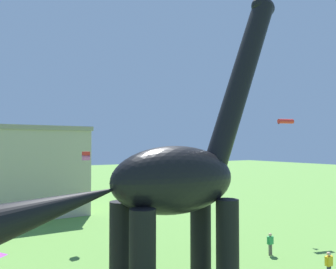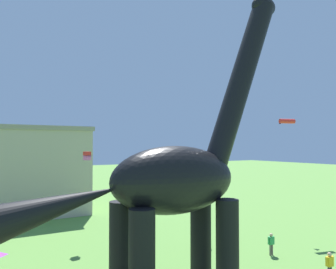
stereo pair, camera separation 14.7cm
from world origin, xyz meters
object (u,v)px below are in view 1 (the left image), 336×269
kite_near_low (86,156)px  kite_far_right (284,121)px  dinosaur_sculpture (174,180)px  person_near_flyer (329,263)px  person_strolling_adult (206,236)px  person_vendor_side (270,242)px

kite_near_low → kite_far_right: 18.61m
dinosaur_sculpture → person_near_flyer: bearing=-13.6°
person_strolling_adult → person_near_flyer: 9.07m
kite_far_right → kite_near_low: bearing=159.5°
kite_far_right → dinosaur_sculpture: bearing=-157.9°
dinosaur_sculpture → kite_far_right: 18.72m
kite_far_right → person_strolling_adult: bearing=-177.7°
dinosaur_sculpture → kite_near_low: size_ratio=23.93×
dinosaur_sculpture → kite_near_low: dinosaur_sculpture is taller
dinosaur_sculpture → person_vendor_side: 11.60m
person_strolling_adult → kite_far_right: (9.76, 0.39, 9.35)m
person_strolling_adult → kite_far_right: size_ratio=0.91×
person_strolling_adult → kite_near_low: bearing=154.6°
dinosaur_sculpture → person_vendor_side: (10.01, 2.61, -5.25)m
person_near_flyer → kite_far_right: 15.00m
kite_near_low → person_vendor_side: bearing=-46.2°
person_near_flyer → person_vendor_side: person_near_flyer is taller
dinosaur_sculpture → kite_far_right: dinosaur_sculpture is taller
person_strolling_adult → kite_near_low: 11.83m
dinosaur_sculpture → person_near_flyer: 11.08m
person_near_flyer → person_vendor_side: bearing=173.8°
kite_near_low → kite_far_right: kite_far_right is taller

